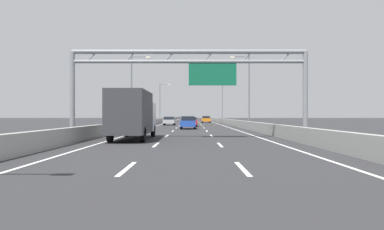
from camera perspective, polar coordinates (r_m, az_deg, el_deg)
name	(u,v)px	position (r m, az deg, el deg)	size (l,w,h in m)	color
ground_plane	(190,121)	(98.76, -0.36, -1.01)	(260.00, 260.00, 0.00)	#2D2D30
lane_dash_left_1	(126,169)	(11.55, -10.44, -8.31)	(0.16, 3.00, 0.01)	white
lane_dash_left_2	(154,145)	(20.42, -5.94, -4.71)	(0.16, 3.00, 0.01)	white
lane_dash_left_3	(166,136)	(29.37, -4.19, -3.29)	(0.16, 3.00, 0.01)	white
lane_dash_left_4	(171,131)	(38.34, -3.26, -2.53)	(0.16, 3.00, 0.01)	white
lane_dash_left_5	(175,128)	(47.32, -2.68, -2.05)	(0.16, 3.00, 0.01)	white
lane_dash_left_6	(178,126)	(56.31, -2.29, -1.73)	(0.16, 3.00, 0.01)	white
lane_dash_left_7	(179,124)	(65.30, -2.01, -1.50)	(0.16, 3.00, 0.01)	white
lane_dash_left_8	(181,123)	(74.30, -1.79, -1.32)	(0.16, 3.00, 0.01)	white
lane_dash_left_9	(182,122)	(83.29, -1.62, -1.19)	(0.16, 3.00, 0.01)	white
lane_dash_left_10	(183,122)	(92.29, -1.49, -1.08)	(0.16, 3.00, 0.01)	white
lane_dash_left_11	(183,121)	(101.28, -1.37, -0.98)	(0.16, 3.00, 0.01)	white
lane_dash_left_12	(184,121)	(110.28, -1.28, -0.91)	(0.16, 3.00, 0.01)	white
lane_dash_left_13	(184,120)	(119.28, -1.20, -0.84)	(0.16, 3.00, 0.01)	white
lane_dash_left_14	(185,120)	(128.28, -1.13, -0.79)	(0.16, 3.00, 0.01)	white
lane_dash_left_15	(185,120)	(137.28, -1.07, -0.74)	(0.16, 3.00, 0.01)	white
lane_dash_left_16	(186,119)	(146.27, -1.02, -0.69)	(0.16, 3.00, 0.01)	white
lane_dash_left_17	(186,119)	(155.27, -0.97, -0.66)	(0.16, 3.00, 0.01)	white
lane_dash_right_1	(241,168)	(11.48, 7.73, -8.36)	(0.16, 3.00, 0.01)	white
lane_dash_right_2	(219,145)	(20.38, 4.21, -4.72)	(0.16, 3.00, 0.01)	white
lane_dash_right_3	(210,136)	(29.34, 2.85, -3.29)	(0.16, 3.00, 0.01)	white
lane_dash_right_4	(205,131)	(38.32, 2.13, -2.53)	(0.16, 3.00, 0.01)	white
lane_dash_right_5	(203,128)	(47.31, 1.68, -2.06)	(0.16, 3.00, 0.01)	white
lane_dash_right_6	(201,126)	(56.30, 1.38, -1.73)	(0.16, 3.00, 0.01)	white
lane_dash_right_7	(199,124)	(65.29, 1.15, -1.50)	(0.16, 3.00, 0.01)	white
lane_dash_right_8	(198,123)	(74.29, 0.99, -1.33)	(0.16, 3.00, 0.01)	white
lane_dash_right_9	(197,122)	(83.28, 0.86, -1.19)	(0.16, 3.00, 0.01)	white
lane_dash_right_10	(197,122)	(92.28, 0.75, -1.08)	(0.16, 3.00, 0.01)	white
lane_dash_right_11	(196,121)	(101.28, 0.66, -0.98)	(0.16, 3.00, 0.01)	white
lane_dash_right_12	(196,121)	(110.27, 0.59, -0.91)	(0.16, 3.00, 0.01)	white
lane_dash_right_13	(195,120)	(119.27, 0.53, -0.84)	(0.16, 3.00, 0.01)	white
lane_dash_right_14	(195,120)	(128.27, 0.48, -0.79)	(0.16, 3.00, 0.01)	white
lane_dash_right_15	(195,120)	(137.27, 0.43, -0.74)	(0.16, 3.00, 0.01)	white
lane_dash_right_16	(194,119)	(146.27, 0.39, -0.69)	(0.16, 3.00, 0.01)	white
lane_dash_right_17	(194,119)	(155.27, 0.35, -0.66)	(0.16, 3.00, 0.01)	white
edge_line_left	(168,122)	(86.94, -3.84, -1.14)	(0.16, 176.00, 0.01)	white
edge_line_right	(211,122)	(86.91, 3.09, -1.14)	(0.16, 176.00, 0.01)	white
barrier_left	(167,119)	(108.99, -3.98, -0.67)	(0.45, 220.00, 0.95)	#9E9E99
barrier_right	(213,119)	(108.96, 3.28, -0.67)	(0.45, 220.00, 0.95)	#9E9E99
sign_gantry	(190,70)	(25.91, -0.25, 7.05)	(16.98, 0.36, 6.36)	gray
streetlamp_left_mid	(132,87)	(47.99, -9.48, 4.42)	(2.58, 0.28, 9.50)	slate
streetlamp_right_mid	(246,87)	(47.91, 8.49, 4.42)	(2.58, 0.28, 9.50)	slate
streetlamp_left_far	(159,100)	(89.42, -5.17, 2.35)	(2.58, 0.28, 9.50)	slate
streetlamp_right_far	(220,100)	(89.39, 4.42, 2.35)	(2.58, 0.28, 9.50)	slate
blue_car	(187,122)	(44.08, -0.84, -1.18)	(1.83, 4.41, 1.55)	#2347AD
white_car	(189,120)	(74.41, -0.42, -0.78)	(1.73, 4.57, 1.38)	silver
orange_car	(205,119)	(81.04, 2.00, -0.68)	(1.87, 4.66, 1.51)	orange
red_car	(190,122)	(53.50, -0.34, -1.05)	(1.74, 4.51, 1.38)	red
silver_car	(168,121)	(60.99, -3.84, -0.91)	(1.90, 4.13, 1.44)	#A8ADB2
box_truck	(131,114)	(24.98, -9.54, 0.18)	(2.31, 8.06, 3.26)	silver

